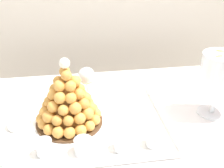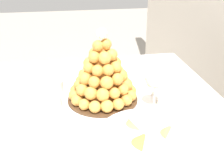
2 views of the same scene
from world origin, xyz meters
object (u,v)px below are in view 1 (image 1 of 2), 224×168
at_px(dessert_cup_centre, 83,146).
at_px(creme_brulee_ramekin, 19,123).
at_px(serving_tray, 81,126).
at_px(dessert_cup_mid_right, 121,144).
at_px(macaron_goblet, 218,77).
at_px(wine_glass, 87,77).
at_px(dessert_cup_left, 5,156).
at_px(dessert_cup_right, 154,140).
at_px(croquembouche, 68,100).
at_px(dessert_cup_mid_left, 44,148).

height_order(dessert_cup_centre, creme_brulee_ramekin, dessert_cup_centre).
distance_m(serving_tray, dessert_cup_mid_right, 0.20).
distance_m(macaron_goblet, wine_glass, 0.53).
height_order(dessert_cup_left, dessert_cup_right, dessert_cup_left).
height_order(macaron_goblet, wine_glass, macaron_goblet).
xyz_separation_m(dessert_cup_mid_right, creme_brulee_ramekin, (-0.36, 0.19, -0.01)).
bearing_deg(macaron_goblet, dessert_cup_right, -150.95).
height_order(dessert_cup_centre, macaron_goblet, macaron_goblet).
bearing_deg(croquembouche, wine_glass, 64.04).
xyz_separation_m(dessert_cup_left, dessert_cup_mid_right, (0.37, 0.00, 0.00)).
bearing_deg(wine_glass, croquembouche, -115.96).
bearing_deg(serving_tray, dessert_cup_centre, -89.02).
bearing_deg(serving_tray, wine_glass, 78.20).
height_order(serving_tray, croquembouche, croquembouche).
distance_m(dessert_cup_mid_right, dessert_cup_right, 0.12).
relative_size(dessert_cup_mid_left, dessert_cup_mid_right, 1.08).
relative_size(serving_tray, macaron_goblet, 2.35).
distance_m(serving_tray, dessert_cup_centre, 0.15).
height_order(dessert_cup_right, creme_brulee_ramekin, dessert_cup_right).
distance_m(dessert_cup_mid_left, wine_glass, 0.38).
bearing_deg(dessert_cup_mid_right, serving_tray, 129.50).
bearing_deg(dessert_cup_mid_left, dessert_cup_left, -171.84).
xyz_separation_m(serving_tray, wine_glass, (0.04, 0.19, 0.11)).
relative_size(dessert_cup_right, wine_glass, 0.34).
bearing_deg(serving_tray, macaron_goblet, 1.58).
bearing_deg(macaron_goblet, creme_brulee_ramekin, 178.59).
xyz_separation_m(dessert_cup_mid_left, creme_brulee_ramekin, (-0.11, 0.17, -0.01)).
bearing_deg(dessert_cup_mid_right, dessert_cup_centre, 178.35).
xyz_separation_m(croquembouche, dessert_cup_centre, (0.04, -0.18, -0.08)).
xyz_separation_m(dessert_cup_mid_left, dessert_cup_centre, (0.13, -0.01, -0.00)).
bearing_deg(creme_brulee_ramekin, croquembouche, -2.22).
bearing_deg(serving_tray, dessert_cup_left, -147.58).
distance_m(dessert_cup_centre, creme_brulee_ramekin, 0.30).
bearing_deg(wine_glass, dessert_cup_centre, -96.29).
relative_size(croquembouche, macaron_goblet, 0.97).
xyz_separation_m(creme_brulee_ramekin, macaron_goblet, (0.77, -0.02, 0.14)).
bearing_deg(dessert_cup_right, dessert_cup_mid_left, 178.25).
bearing_deg(dessert_cup_left, dessert_cup_mid_left, 8.16).
bearing_deg(dessert_cup_mid_right, dessert_cup_right, 2.57).
bearing_deg(wine_glass, serving_tray, -101.80).
height_order(serving_tray, dessert_cup_left, dessert_cup_left).
xyz_separation_m(dessert_cup_mid_left, wine_glass, (0.16, 0.33, 0.08)).
relative_size(serving_tray, dessert_cup_mid_left, 12.16).
distance_m(croquembouche, wine_glass, 0.19).
xyz_separation_m(dessert_cup_right, creme_brulee_ramekin, (-0.47, 0.18, -0.01)).
xyz_separation_m(croquembouche, wine_glass, (0.08, 0.17, 0.01)).
height_order(croquembouche, creme_brulee_ramekin, croquembouche).
bearing_deg(dessert_cup_right, serving_tray, 148.42).
relative_size(serving_tray, creme_brulee_ramekin, 7.31).
xyz_separation_m(dessert_cup_left, dessert_cup_right, (0.49, 0.01, -0.00)).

